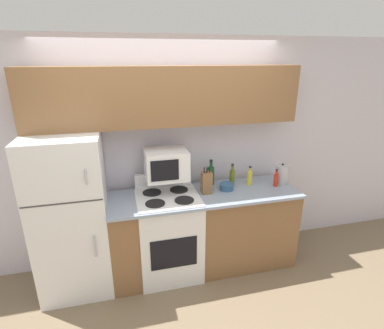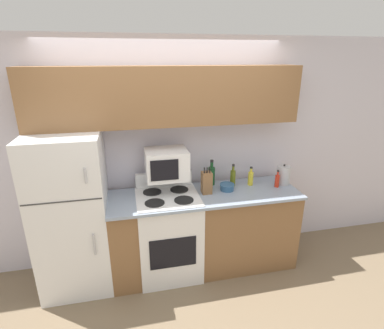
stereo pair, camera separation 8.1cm
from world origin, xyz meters
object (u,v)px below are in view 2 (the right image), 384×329
at_px(bottle_olive_oil, 233,177).
at_px(kettle, 283,175).
at_px(knife_block, 207,183).
at_px(bowl, 227,187).
at_px(bottle_hot_sauce, 277,180).
at_px(bottle_cooking_spray, 251,178).
at_px(microwave, 166,164).
at_px(refrigerator, 72,214).
at_px(stove, 169,234).
at_px(bottle_wine_green, 212,175).

xyz_separation_m(bottle_olive_oil, kettle, (0.59, -0.07, 0.01)).
relative_size(knife_block, bowl, 1.81).
bearing_deg(bottle_hot_sauce, bottle_cooking_spray, 156.36).
bearing_deg(bottle_cooking_spray, microwave, 179.85).
xyz_separation_m(refrigerator, microwave, (0.98, 0.07, 0.44)).
height_order(refrigerator, bottle_olive_oil, refrigerator).
xyz_separation_m(microwave, kettle, (1.34, -0.06, -0.22)).
distance_m(bottle_cooking_spray, bottle_hot_sauce, 0.30).
xyz_separation_m(stove, microwave, (0.01, 0.11, 0.78)).
bearing_deg(bottle_hot_sauce, refrigerator, 178.81).
xyz_separation_m(refrigerator, bottle_hot_sauce, (2.21, -0.05, 0.19)).
distance_m(microwave, knife_block, 0.47).
height_order(refrigerator, bottle_hot_sauce, refrigerator).
distance_m(knife_block, bowl, 0.26).
bearing_deg(bottle_cooking_spray, stove, -173.56).
distance_m(knife_block, bottle_olive_oil, 0.36).
bearing_deg(stove, kettle, 2.40).
bearing_deg(bowl, knife_block, -174.73).
distance_m(bottle_wine_green, bottle_hot_sauce, 0.74).
bearing_deg(bottle_olive_oil, bottle_wine_green, 160.24).
xyz_separation_m(bottle_wine_green, bottle_olive_oil, (0.23, -0.08, -0.02)).
xyz_separation_m(knife_block, bottle_cooking_spray, (0.55, 0.10, -0.03)).
bearing_deg(stove, refrigerator, 177.77).
xyz_separation_m(knife_block, bottle_wine_green, (0.11, 0.20, -0.00)).
bearing_deg(microwave, bottle_cooking_spray, -0.15).
relative_size(refrigerator, bottle_cooking_spray, 7.56).
height_order(stove, bottle_cooking_spray, bottle_cooking_spray).
relative_size(microwave, bowl, 2.67).
bearing_deg(bottle_wine_green, bottle_olive_oil, -19.76).
height_order(bottle_wine_green, bottle_olive_oil, bottle_wine_green).
relative_size(microwave, bottle_wine_green, 1.46).
height_order(bottle_wine_green, bottle_hot_sauce, bottle_wine_green).
bearing_deg(bowl, microwave, 172.97).
relative_size(bottle_cooking_spray, kettle, 0.91).
distance_m(knife_block, bottle_hot_sauce, 0.82).
xyz_separation_m(bottle_cooking_spray, bottle_hot_sauce, (0.27, -0.12, -0.01)).
relative_size(bowl, bottle_hot_sauce, 0.82).
distance_m(bottle_wine_green, bottle_olive_oil, 0.24).
bearing_deg(bottle_wine_green, microwave, -169.26).
height_order(knife_block, bottle_cooking_spray, knife_block).
height_order(bottle_cooking_spray, bottle_hot_sauce, bottle_cooking_spray).
xyz_separation_m(bowl, kettle, (0.69, 0.02, 0.07)).
bearing_deg(knife_block, bottle_olive_oil, 19.52).
relative_size(stove, bottle_olive_oil, 4.26).
xyz_separation_m(bowl, bottle_cooking_spray, (0.31, 0.08, 0.05)).
bearing_deg(knife_block, bottle_hot_sauce, -1.25).
distance_m(microwave, bowl, 0.72).
relative_size(bottle_cooking_spray, bottle_wine_green, 0.73).
bearing_deg(bowl, kettle, 2.08).
height_order(bowl, bottle_cooking_spray, bottle_cooking_spray).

